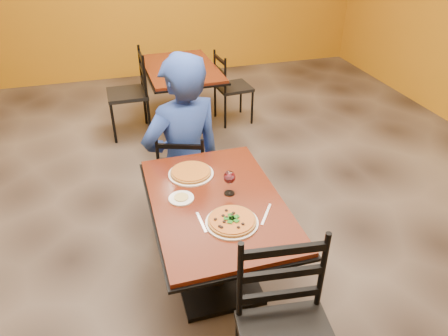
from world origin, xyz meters
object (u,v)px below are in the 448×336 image
object	(u,v)px
pizza_main	(232,220)
wine_glass	(229,182)
chair_second_right	(234,87)
table_main	(217,224)
chair_main_far	(185,174)
plate_far	(191,174)
diner	(183,142)
table_second	(182,83)
pizza_far	(191,172)
side_plate	(181,198)
plate_main	(232,223)
chair_second_left	(127,94)

from	to	relation	value
pizza_main	wine_glass	xyz separation A→B (m)	(0.07, 0.29, 0.07)
chair_second_right	table_main	bearing A→B (deg)	155.40
chair_main_far	plate_far	bearing A→B (deg)	104.18
diner	chair_main_far	bearing A→B (deg)	69.58
table_second	chair_main_far	bearing A→B (deg)	-100.59
chair_main_far	diner	distance (m)	0.30
diner	pizza_main	bearing A→B (deg)	77.66
pizza_main	pizza_far	bearing A→B (deg)	101.66
side_plate	wine_glass	xyz separation A→B (m)	(0.31, -0.03, 0.08)
plate_main	plate_far	bearing A→B (deg)	101.66
table_main	table_second	world-z (taller)	same
chair_main_far	table_main	bearing A→B (deg)	112.42
chair_main_far	wine_glass	world-z (taller)	wine_glass
side_plate	wine_glass	distance (m)	0.32
chair_second_right	wine_glass	size ratio (longest dim) A/B	4.80
table_main	diner	bearing A→B (deg)	92.91
table_second	pizza_main	size ratio (longest dim) A/B	4.29
chair_main_far	side_plate	distance (m)	0.86
chair_second_left	plate_far	world-z (taller)	chair_second_left
table_second	pizza_main	distance (m)	2.81
pizza_far	wine_glass	xyz separation A→B (m)	(0.19, -0.28, 0.07)
plate_main	table_second	bearing A→B (deg)	84.93
pizza_main	plate_far	xyz separation A→B (m)	(-0.12, 0.57, -0.02)
chair_main_far	pizza_far	size ratio (longest dim) A/B	3.01
diner	plate_far	xyz separation A→B (m)	(-0.05, -0.52, 0.03)
plate_main	plate_far	xyz separation A→B (m)	(-0.12, 0.57, 0.00)
plate_main	side_plate	world-z (taller)	same
chair_second_right	plate_main	world-z (taller)	chair_second_right
diner	plate_main	distance (m)	1.10
pizza_far	side_plate	size ratio (longest dim) A/B	1.75
table_second	wine_glass	world-z (taller)	wine_glass
chair_main_far	wine_glass	size ratio (longest dim) A/B	4.69
chair_second_left	pizza_far	bearing A→B (deg)	6.69
chair_main_far	plate_far	distance (m)	0.62
chair_main_far	pizza_main	distance (m)	1.15
table_second	pizza_far	xyz separation A→B (m)	(-0.37, -2.22, 0.22)
side_plate	wine_glass	world-z (taller)	wine_glass
chair_second_right	pizza_far	world-z (taller)	chair_second_right
chair_second_left	plate_main	bearing A→B (deg)	7.69
table_second	chair_second_right	bearing A→B (deg)	0.00
plate_main	pizza_far	bearing A→B (deg)	101.66
plate_far	table_second	bearing A→B (deg)	80.64
diner	plate_main	world-z (taller)	diner
plate_far	wine_glass	bearing A→B (deg)	-56.41
pizza_far	chair_main_far	bearing A→B (deg)	84.75
table_main	chair_second_right	world-z (taller)	chair_second_right
table_second	plate_far	xyz separation A→B (m)	(-0.37, -2.22, 0.20)
side_plate	plate_main	bearing A→B (deg)	-53.09
side_plate	wine_glass	size ratio (longest dim) A/B	0.89
side_plate	plate_far	bearing A→B (deg)	65.34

